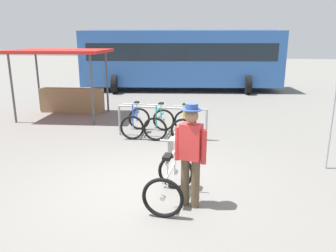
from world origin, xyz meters
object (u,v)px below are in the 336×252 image
Objects in this scene: featured_bicycle at (171,172)px; racked_bike_yellow at (184,124)px; racked_bike_blue at (136,122)px; market_stall at (66,76)px; racked_bike_teal at (160,123)px; person_with_featured_bike at (191,152)px; bus_distant at (181,56)px.

racked_bike_yellow is at bearing 95.49° from featured_bicycle.
market_stall reaches higher than racked_bike_blue.
featured_bicycle is at bearing -48.69° from market_stall.
featured_bicycle is 0.36× the size of market_stall.
racked_bike_teal is 0.65× the size of person_with_featured_bike.
person_with_featured_bike reaches higher than racked_bike_blue.
person_with_featured_bike is at bearing -79.64° from racked_bike_yellow.
person_with_featured_bike reaches higher than racked_bike_yellow.
racked_bike_teal is 8.53m from bus_distant.
featured_bicycle reaches higher than racked_bike_yellow.
racked_bike_blue is 3.75m from market_stall.
racked_bike_yellow is at bearing -79.90° from bus_distant.
racked_bike_yellow is at bearing 100.36° from person_with_featured_bike.
racked_bike_teal is at bearing 106.11° from featured_bicycle.
racked_bike_blue is at bearing 179.33° from racked_bike_teal.
featured_bicycle is at bearing 152.39° from person_with_featured_bike.
person_with_featured_bike is 7.70m from market_stall.
bus_distant is 3.06× the size of market_stall.
featured_bicycle is at bearing -73.89° from racked_bike_teal.
racked_bike_blue is 1.03× the size of racked_bike_yellow.
bus_distant is (-0.09, 8.37, 1.37)m from racked_bike_blue.
person_with_featured_bike is (0.69, -3.80, 0.58)m from racked_bike_yellow.
market_stall is at bearing 148.85° from racked_bike_blue.
bus_distant is (-1.84, 12.01, 1.25)m from featured_bicycle.
racked_bike_yellow is 0.11× the size of bus_distant.
racked_bike_teal is 0.92× the size of featured_bicycle.
racked_bike_blue is 4.03m from featured_bicycle.
market_stall is (-3.09, 1.87, 1.03)m from racked_bike_blue.
market_stall is at bearing 131.31° from featured_bicycle.
person_with_featured_bike is at bearing -27.61° from featured_bicycle.
bus_distant is at bearing 100.18° from person_with_featured_bike.
featured_bicycle is (1.75, -3.64, 0.12)m from racked_bike_blue.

